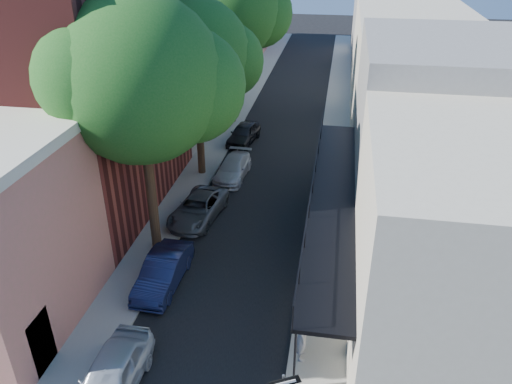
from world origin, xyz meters
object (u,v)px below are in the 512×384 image
at_px(parked_car_c, 198,208).
at_px(parked_car_e, 244,134).
at_px(oak_far, 237,8).
at_px(oak_near, 152,81).
at_px(parked_car_b, 163,271).
at_px(pedestrian, 302,336).
at_px(parked_car_d, 233,168).
at_px(parked_car_a, 111,377).
at_px(oak_mid, 203,56).

bearing_deg(parked_car_c, parked_car_e, 95.53).
xyz_separation_m(oak_far, parked_car_e, (1.12, -4.00, -7.60)).
bearing_deg(oak_near, parked_car_b, -74.43).
height_order(oak_far, pedestrian, oak_far).
bearing_deg(oak_far, pedestrian, -73.52).
bearing_deg(parked_car_c, parked_car_d, 88.91).
height_order(oak_near, pedestrian, oak_near).
bearing_deg(parked_car_a, parked_car_b, 92.32).
height_order(parked_car_c, parked_car_d, parked_car_c).
distance_m(oak_mid, parked_car_a, 17.50).
bearing_deg(parked_car_b, oak_near, 107.46).
bearing_deg(parked_car_c, parked_car_b, -82.46).
bearing_deg(pedestrian, parked_car_b, 57.33).
bearing_deg(parked_car_d, oak_mid, 169.60).
bearing_deg(parked_car_e, parked_car_b, -83.33).
relative_size(parked_car_e, pedestrian, 2.05).
xyz_separation_m(parked_car_a, pedestrian, (5.84, 2.42, 0.36)).
distance_m(parked_car_c, pedestrian, 10.46).
height_order(oak_far, parked_car_a, oak_far).
xyz_separation_m(parked_car_a, parked_car_e, (0.18, 21.31, -0.04)).
height_order(oak_mid, parked_car_c, oak_mid).
xyz_separation_m(parked_car_c, parked_car_e, (0.36, 10.36, 0.05)).
height_order(oak_near, parked_car_e, oak_near).
bearing_deg(oak_near, oak_far, 89.96).
distance_m(oak_near, parked_car_d, 10.64).
distance_m(oak_mid, parked_car_c, 8.40).
relative_size(oak_near, parked_car_a, 2.76).
xyz_separation_m(oak_near, parked_car_a, (0.95, -8.31, -7.17)).
distance_m(oak_far, parked_car_b, 21.18).
bearing_deg(parked_car_e, oak_far, 113.60).
bearing_deg(pedestrian, oak_mid, 21.13).
xyz_separation_m(parked_car_b, parked_car_c, (0.00, 5.40, -0.06)).
xyz_separation_m(parked_car_e, pedestrian, (5.66, -18.90, 0.40)).
bearing_deg(oak_mid, parked_car_a, -86.49).
relative_size(oak_mid, parked_car_a, 2.47).
relative_size(oak_mid, parked_car_c, 2.33).
xyz_separation_m(oak_far, parked_car_b, (0.75, -19.76, -7.59)).
bearing_deg(oak_far, parked_car_c, -86.99).
relative_size(parked_car_a, parked_car_c, 0.95).
relative_size(oak_near, oak_mid, 1.12).
height_order(oak_mid, parked_car_d, oak_mid).
bearing_deg(oak_mid, parked_car_b, -85.63).
bearing_deg(parked_car_b, parked_car_d, 87.74).
height_order(parked_car_a, parked_car_b, parked_car_a).
bearing_deg(parked_car_d, parked_car_e, 97.07).
bearing_deg(pedestrian, oak_near, 43.91).
relative_size(oak_mid, pedestrian, 5.41).
height_order(parked_car_e, pedestrian, pedestrian).
height_order(parked_car_b, parked_car_d, parked_car_b).
height_order(oak_far, parked_car_b, oak_far).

